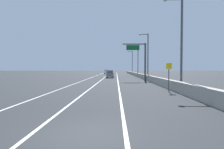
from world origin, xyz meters
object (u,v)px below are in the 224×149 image
object	(u,v)px
speed_advisory_sign	(169,75)
car_gray_1	(110,74)
lamp_post_right_near	(179,37)
lamp_post_right_second	(147,53)
lamp_post_right_third	(137,58)
car_white_2	(106,72)
overhead_sign_gantry	(142,57)
car_black_0	(110,73)
lamp_post_right_fourth	(132,61)

from	to	relation	value
speed_advisory_sign	car_gray_1	distance (m)	30.71
lamp_post_right_near	lamp_post_right_second	world-z (taller)	same
speed_advisory_sign	lamp_post_right_third	world-z (taller)	lamp_post_right_third
lamp_post_right_near	lamp_post_right_third	xyz separation A→B (m)	(0.08, 40.86, 0.00)
lamp_post_right_near	car_white_2	xyz separation A→B (m)	(-11.31, 66.35, -4.80)
overhead_sign_gantry	car_black_0	size ratio (longest dim) A/B	1.84
lamp_post_right_fourth	lamp_post_right_near	bearing A→B (deg)	-89.98
car_black_0	car_white_2	bearing A→B (deg)	95.33
speed_advisory_sign	lamp_post_right_fourth	world-z (taller)	lamp_post_right_fourth
lamp_post_right_third	lamp_post_right_fourth	xyz separation A→B (m)	(-0.10, 20.43, 0.00)
lamp_post_right_second	lamp_post_right_fourth	distance (m)	40.86
lamp_post_right_second	car_white_2	distance (m)	47.50
overhead_sign_gantry	speed_advisory_sign	world-z (taller)	overhead_sign_gantry
overhead_sign_gantry	lamp_post_right_fourth	size ratio (longest dim) A/B	0.75
lamp_post_right_third	car_white_2	size ratio (longest dim) A/B	2.27
lamp_post_right_near	lamp_post_right_second	xyz separation A→B (m)	(-0.16, 20.43, 0.00)
overhead_sign_gantry	car_black_0	distance (m)	21.88
lamp_post_right_second	lamp_post_right_fourth	bearing A→B (deg)	89.81
speed_advisory_sign	car_white_2	size ratio (longest dim) A/B	0.68
speed_advisory_sign	car_white_2	distance (m)	67.88
lamp_post_right_third	speed_advisory_sign	bearing A→B (deg)	-91.89
overhead_sign_gantry	lamp_post_right_second	world-z (taller)	lamp_post_right_second
lamp_post_right_third	car_white_2	xyz separation A→B (m)	(-11.39, 25.49, -4.80)
speed_advisory_sign	lamp_post_right_near	distance (m)	4.29
lamp_post_right_fourth	car_white_2	distance (m)	13.27
lamp_post_right_third	lamp_post_right_fourth	distance (m)	20.43
overhead_sign_gantry	speed_advisory_sign	bearing A→B (deg)	-88.58
lamp_post_right_third	overhead_sign_gantry	bearing A→B (deg)	-94.35
overhead_sign_gantry	lamp_post_right_near	world-z (taller)	lamp_post_right_near
speed_advisory_sign	lamp_post_right_second	bearing A→B (deg)	86.93
overhead_sign_gantry	car_white_2	distance (m)	50.37
lamp_post_right_third	car_white_2	world-z (taller)	lamp_post_right_third
car_black_0	car_white_2	distance (m)	29.01
speed_advisory_sign	car_black_0	world-z (taller)	speed_advisory_sign
overhead_sign_gantry	lamp_post_right_fourth	distance (m)	44.30
speed_advisory_sign	lamp_post_right_near	xyz separation A→B (m)	(1.29, 0.79, 4.01)
speed_advisory_sign	lamp_post_right_second	size ratio (longest dim) A/B	0.30
lamp_post_right_near	overhead_sign_gantry	bearing A→B (deg)	95.82
car_black_0	car_gray_1	size ratio (longest dim) A/B	0.92
lamp_post_right_near	car_black_0	xyz separation A→B (m)	(-8.62, 37.47, -4.82)
speed_advisory_sign	lamp_post_right_fourth	bearing A→B (deg)	88.82
overhead_sign_gantry	speed_advisory_sign	distance (m)	18.08
car_black_0	car_gray_1	world-z (taller)	car_gray_1
car_black_0	car_gray_1	distance (m)	8.39
speed_advisory_sign	lamp_post_right_fourth	distance (m)	62.22
overhead_sign_gantry	lamp_post_right_second	xyz separation A→B (m)	(1.58, 3.39, 1.05)
lamp_post_right_second	lamp_post_right_fourth	xyz separation A→B (m)	(0.14, 40.86, 0.00)
lamp_post_right_second	car_white_2	world-z (taller)	lamp_post_right_second
lamp_post_right_near	car_black_0	bearing A→B (deg)	102.95
lamp_post_right_second	car_black_0	distance (m)	19.62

